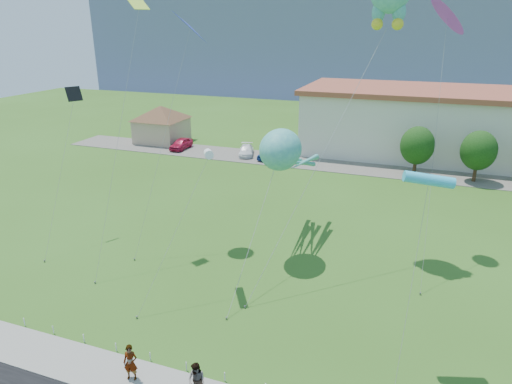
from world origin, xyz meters
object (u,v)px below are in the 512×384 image
octopus_kite (285,155)px  pedestrian_left (131,362)px  parked_car_white (246,150)px  pavilion (161,120)px  parked_car_red (181,144)px  pedestrian_right (197,381)px  parked_car_blue (270,153)px

octopus_kite → pedestrian_left: bearing=-99.7°
parked_car_white → octopus_kite: (11.78, -22.59, 6.42)m
pavilion → octopus_kite: bearing=-44.7°
pavilion → parked_car_red: pavilion is taller
pedestrian_left → octopus_kite: octopus_kite is taller
pedestrian_left → parked_car_red: bearing=101.5°
octopus_kite → parked_car_white: bearing=117.5°
pedestrian_right → parked_car_blue: bearing=116.5°
parked_car_white → parked_car_blue: bearing=-26.0°
parked_car_blue → octopus_kite: octopus_kite is taller
parked_car_white → pedestrian_right: bearing=-89.7°
pedestrian_right → parked_car_white: pedestrian_right is taller
pedestrian_right → parked_car_white: bearing=120.9°
pedestrian_left → parked_car_blue: 37.97m
parked_car_red → octopus_kite: 31.37m
parked_car_red → parked_car_white: bearing=1.2°
parked_car_blue → parked_car_white: bearing=-178.0°
parked_car_red → parked_car_blue: parked_car_red is taller
pedestrian_left → parked_car_blue: pedestrian_left is taller
parked_car_white → parked_car_blue: size_ratio=1.00×
parked_car_white → parked_car_blue: (3.29, -0.46, 0.10)m
pavilion → parked_car_blue: (17.06, -3.21, -2.25)m
pavilion → parked_car_white: size_ratio=2.19×
parked_car_white → octopus_kite: 26.27m
pedestrian_right → octopus_kite: bearing=105.4°
parked_car_white → octopus_kite: size_ratio=0.28×
pavilion → pedestrian_right: pavilion is taller
parked_car_blue → octopus_kite: bearing=-59.0°
pavilion → parked_car_blue: 17.51m
pedestrian_right → octopus_kite: size_ratio=0.12×
pavilion → pedestrian_right: (26.30, -40.70, -2.03)m
parked_car_white → parked_car_blue: 3.32m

